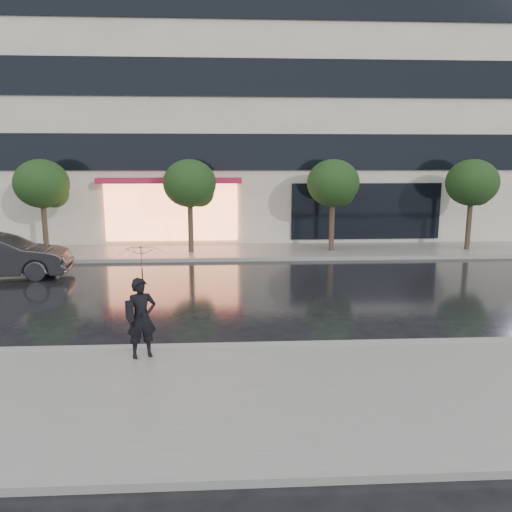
{
  "coord_description": "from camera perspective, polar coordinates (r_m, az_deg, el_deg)",
  "views": [
    {
      "loc": [
        -1.4,
        -10.93,
        3.94
      ],
      "look_at": [
        -0.67,
        2.24,
        1.4
      ],
      "focal_mm": 35.0,
      "sensor_mm": 36.0,
      "label": 1
    }
  ],
  "objects": [
    {
      "name": "ground",
      "position": [
        11.7,
        3.95,
        -8.8
      ],
      "size": [
        120.0,
        120.0,
        0.0
      ],
      "primitive_type": "plane",
      "color": "black",
      "rests_on": "ground"
    },
    {
      "name": "sidewalk_near",
      "position": [
        8.72,
        6.67,
        -15.61
      ],
      "size": [
        60.0,
        4.5,
        0.12
      ],
      "primitive_type": "cube",
      "color": "slate",
      "rests_on": "ground"
    },
    {
      "name": "sidewalk_far",
      "position": [
        21.58,
        0.61,
        0.54
      ],
      "size": [
        60.0,
        3.5,
        0.12
      ],
      "primitive_type": "cube",
      "color": "slate",
      "rests_on": "ground"
    },
    {
      "name": "curb_near",
      "position": [
        10.75,
        4.61,
        -10.24
      ],
      "size": [
        60.0,
        0.25,
        0.14
      ],
      "primitive_type": "cube",
      "color": "gray",
      "rests_on": "ground"
    },
    {
      "name": "curb_far",
      "position": [
        19.86,
        0.94,
        -0.34
      ],
      "size": [
        60.0,
        0.25,
        0.14
      ],
      "primitive_type": "cube",
      "color": "gray",
      "rests_on": "ground"
    },
    {
      "name": "office_building",
      "position": [
        29.37,
        -0.41,
        20.82
      ],
      "size": [
        30.0,
        12.76,
        18.0
      ],
      "color": "beige",
      "rests_on": "ground"
    },
    {
      "name": "tree_far_west",
      "position": [
        22.3,
        -23.12,
        7.42
      ],
      "size": [
        2.2,
        2.2,
        3.99
      ],
      "color": "#33261C",
      "rests_on": "ground"
    },
    {
      "name": "tree_mid_west",
      "position": [
        21.04,
        -7.43,
        8.03
      ],
      "size": [
        2.2,
        2.2,
        3.99
      ],
      "color": "#33261C",
      "rests_on": "ground"
    },
    {
      "name": "tree_mid_east",
      "position": [
        21.45,
        8.93,
        8.05
      ],
      "size": [
        2.2,
        2.2,
        3.99
      ],
      "color": "#33261C",
      "rests_on": "ground"
    },
    {
      "name": "tree_far_east",
      "position": [
        23.45,
        23.55,
        7.51
      ],
      "size": [
        2.2,
        2.2,
        3.99
      ],
      "color": "#33261C",
      "rests_on": "ground"
    },
    {
      "name": "pedestrian_with_umbrella",
      "position": [
        9.87,
        -12.94,
        -3.17
      ],
      "size": [
        1.16,
        1.17,
        2.24
      ],
      "rotation": [
        0.0,
        0.0,
        0.38
      ],
      "color": "black",
      "rests_on": "sidewalk_near"
    }
  ]
}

